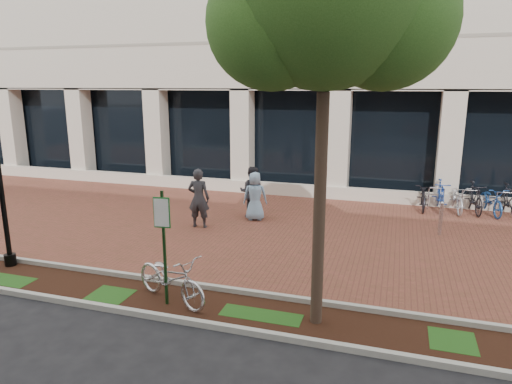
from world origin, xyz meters
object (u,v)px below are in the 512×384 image
(pedestrian_mid, at_px, (252,192))
(bollard, at_px, (441,218))
(locked_bicycle, at_px, (171,278))
(bike_rack_cluster, at_px, (474,199))
(pedestrian_left, at_px, (199,198))
(parking_sign, at_px, (163,234))
(pedestrian_right, at_px, (255,196))

(pedestrian_mid, relative_size, bollard, 1.68)
(locked_bicycle, bearing_deg, bollard, -18.62)
(bike_rack_cluster, bearing_deg, bollard, -120.02)
(pedestrian_left, bearing_deg, bollard, -175.54)
(bike_rack_cluster, bearing_deg, pedestrian_mid, -165.28)
(parking_sign, height_order, bike_rack_cluster, parking_sign)
(parking_sign, height_order, pedestrian_left, parking_sign)
(locked_bicycle, relative_size, bike_rack_cluster, 0.48)
(pedestrian_mid, height_order, bollard, pedestrian_mid)
(pedestrian_mid, relative_size, bike_rack_cluster, 0.41)
(parking_sign, bearing_deg, locked_bicycle, 66.98)
(pedestrian_right, bearing_deg, bike_rack_cluster, -170.91)
(parking_sign, xyz_separation_m, bike_rack_cluster, (6.95, 9.36, -1.02))
(pedestrian_left, height_order, bike_rack_cluster, pedestrian_left)
(pedestrian_right, relative_size, bike_rack_cluster, 0.38)
(pedestrian_mid, relative_size, pedestrian_right, 1.07)
(parking_sign, relative_size, pedestrian_left, 1.27)
(parking_sign, distance_m, pedestrian_mid, 6.62)
(bollard, bearing_deg, parking_sign, -131.35)
(bollard, bearing_deg, pedestrian_left, -168.55)
(parking_sign, xyz_separation_m, bollard, (5.66, 6.43, -1.00))
(locked_bicycle, xyz_separation_m, pedestrian_left, (-1.56, 4.83, 0.41))
(parking_sign, bearing_deg, pedestrian_right, 84.28)
(pedestrian_left, height_order, bollard, pedestrian_left)
(parking_sign, relative_size, pedestrian_mid, 1.38)
(pedestrian_left, height_order, pedestrian_right, pedestrian_left)
(pedestrian_left, relative_size, bollard, 1.82)
(pedestrian_right, bearing_deg, parking_sign, 76.05)
(pedestrian_mid, xyz_separation_m, pedestrian_right, (0.22, -0.32, -0.06))
(locked_bicycle, relative_size, pedestrian_right, 1.25)
(pedestrian_right, bearing_deg, bollard, 166.98)
(parking_sign, bearing_deg, pedestrian_left, 100.48)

